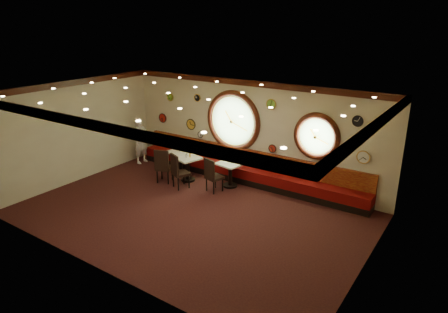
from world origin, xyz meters
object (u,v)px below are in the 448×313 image
Objects in this scene: waiter at (141,140)px; condiment_a_bottle at (186,149)px; condiment_b_pepper at (186,156)px; condiment_c_salt at (228,161)px; chair_a at (163,164)px; condiment_a_salt at (181,149)px; condiment_c_bottle at (236,160)px; condiment_b_bottle at (190,154)px; chair_b at (178,169)px; condiment_b_salt at (187,155)px; table_c at (230,172)px; table_a at (181,159)px; table_b at (188,166)px; condiment_a_pepper at (179,150)px; condiment_c_pepper at (231,161)px; chair_c at (212,173)px.

condiment_a_bottle is at bearing -88.56° from waiter.
condiment_c_salt is at bearing 18.03° from condiment_b_pepper.
chair_a is 0.99m from condiment_a_salt.
condiment_c_bottle is (2.04, 1.03, 0.22)m from chair_a.
condiment_b_pepper is 0.14m from condiment_b_bottle.
chair_b is 0.77m from condiment_b_salt.
condiment_a_salt is at bearing 179.22° from table_c.
condiment_c_salt reaches higher than table_c.
chair_a is at bearing -153.19° from condiment_c_bottle.
chair_b is at bearing -25.77° from chair_a.
table_a is at bearing -91.73° from waiter.
table_b is 0.53× the size of waiter.
condiment_a_pepper is at bearing 72.75° from chair_a.
condiment_b_pepper is (0.59, -0.44, -0.00)m from condiment_a_salt.
condiment_b_pepper is at bearing 25.31° from chair_a.
condiment_a_salt is (-0.08, 0.96, 0.21)m from chair_a.
chair_b is 1.56m from condiment_c_salt.
condiment_c_pepper reaches higher than table_a.
chair_a is (-0.52, -0.57, 0.14)m from table_b.
condiment_a_salt reaches higher than table_b.
table_a is at bearing 73.06° from chair_a.
condiment_c_bottle is (1.93, 0.01, -0.02)m from condiment_a_bottle.
condiment_c_bottle reaches higher than condiment_a_salt.
chair_b reaches higher than condiment_a_bottle.
condiment_c_pepper is at bearing 0.66° from table_a.
chair_b is at bearing -145.28° from chair_c.
condiment_c_bottle reaches higher than condiment_c_pepper.
table_c is at bearing -90.29° from waiter.
chair_c is 6.62× the size of condiment_b_salt.
condiment_a_pepper is 2.09m from condiment_c_bottle.
condiment_c_bottle is at bearing 43.97° from condiment_c_pepper.
condiment_b_bottle is at bearing 178.10° from chair_c.
table_a is 1.29× the size of chair_b.
condiment_b_bottle is (0.05, 0.07, 0.38)m from table_b.
chair_b is 1.64m from condiment_c_pepper.
condiment_a_bottle reaches higher than condiment_c_bottle.
condiment_b_salt is at bearing -166.52° from condiment_c_bottle.
condiment_b_salt is at bearing 131.28° from chair_b.
condiment_c_bottle is (0.21, 0.08, 0.03)m from condiment_c_salt.
chair_c reaches higher than condiment_c_bottle.
table_c is at bearing 5.97° from chair_a.
chair_c is 4.45× the size of condiment_a_bottle.
condiment_b_salt is at bearing -21.67° from condiment_a_pepper.
chair_a is 6.00× the size of condiment_c_pepper.
condiment_a_salt is (-1.98, 0.03, 0.36)m from table_c.
table_b is 0.36m from condiment_b_salt.
table_b is 1.20m from chair_c.
chair_c is at bearing -111.69° from condiment_c_pepper.
table_c is 7.06× the size of condiment_c_pepper.
condiment_a_salt is at bearing -162.87° from condiment_a_bottle.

